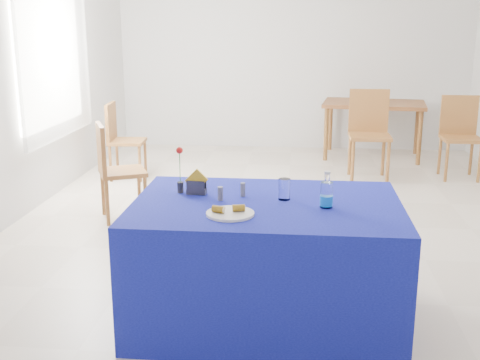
% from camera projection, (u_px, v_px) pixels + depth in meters
% --- Properties ---
extents(floor, '(7.00, 7.00, 0.00)m').
position_uv_depth(floor, '(285.00, 223.00, 5.54)').
color(floor, beige).
rests_on(floor, ground).
extents(room_shell, '(7.00, 7.00, 7.00)m').
position_uv_depth(room_shell, '(289.00, 28.00, 5.10)').
color(room_shell, silver).
rests_on(room_shell, ground).
extents(window_pane, '(0.04, 1.50, 1.60)m').
position_uv_depth(window_pane, '(49.00, 47.00, 6.15)').
color(window_pane, white).
rests_on(window_pane, room_shell).
extents(curtain, '(0.04, 1.75, 1.85)m').
position_uv_depth(curtain, '(55.00, 47.00, 6.15)').
color(curtain, white).
rests_on(curtain, room_shell).
extents(plate, '(0.27, 0.27, 0.01)m').
position_uv_depth(plate, '(230.00, 214.00, 3.35)').
color(plate, silver).
rests_on(plate, blue_table).
extents(drinking_glass, '(0.07, 0.07, 0.13)m').
position_uv_depth(drinking_glass, '(284.00, 189.00, 3.62)').
color(drinking_glass, white).
rests_on(drinking_glass, blue_table).
extents(salt_shaker, '(0.03, 0.03, 0.08)m').
position_uv_depth(salt_shaker, '(243.00, 190.00, 3.70)').
color(salt_shaker, slate).
rests_on(salt_shaker, blue_table).
extents(pepper_shaker, '(0.03, 0.03, 0.08)m').
position_uv_depth(pepper_shaker, '(220.00, 194.00, 3.61)').
color(pepper_shaker, slate).
rests_on(pepper_shaker, blue_table).
extents(blue_table, '(1.60, 1.10, 0.76)m').
position_uv_depth(blue_table, '(266.00, 262.00, 3.68)').
color(blue_table, navy).
rests_on(blue_table, floor).
extents(water_bottle, '(0.08, 0.08, 0.21)m').
position_uv_depth(water_bottle, '(327.00, 195.00, 3.47)').
color(water_bottle, white).
rests_on(water_bottle, blue_table).
extents(napkin_holder, '(0.15, 0.07, 0.16)m').
position_uv_depth(napkin_holder, '(196.00, 187.00, 3.74)').
color(napkin_holder, '#3C3D42').
rests_on(napkin_holder, blue_table).
extents(rose_vase, '(0.04, 0.04, 0.29)m').
position_uv_depth(rose_vase, '(180.00, 172.00, 3.75)').
color(rose_vase, '#242429').
rests_on(rose_vase, blue_table).
extents(oak_table, '(1.43, 1.02, 0.76)m').
position_uv_depth(oak_table, '(374.00, 108.00, 8.11)').
color(oak_table, brown).
rests_on(oak_table, floor).
extents(chair_bg_left, '(0.47, 0.47, 1.04)m').
position_uv_depth(chair_bg_left, '(369.00, 128.00, 7.05)').
color(chair_bg_left, '#9A592D').
rests_on(chair_bg_left, floor).
extents(chair_bg_right, '(0.43, 0.43, 0.96)m').
position_uv_depth(chair_bg_right, '(460.00, 131.00, 7.09)').
color(chair_bg_right, '#9A592D').
rests_on(chair_bg_right, floor).
extents(chair_win_a, '(0.54, 0.54, 0.91)m').
position_uv_depth(chair_win_a, '(113.00, 165.00, 5.54)').
color(chair_win_a, '#9A592D').
rests_on(chair_win_a, floor).
extents(chair_win_b, '(0.42, 0.42, 0.89)m').
position_uv_depth(chair_win_b, '(120.00, 135.00, 7.03)').
color(chair_win_b, '#9A592D').
rests_on(chair_win_b, floor).
extents(banana_pieces, '(0.19, 0.09, 0.04)m').
position_uv_depth(banana_pieces, '(229.00, 209.00, 3.35)').
color(banana_pieces, gold).
rests_on(banana_pieces, plate).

